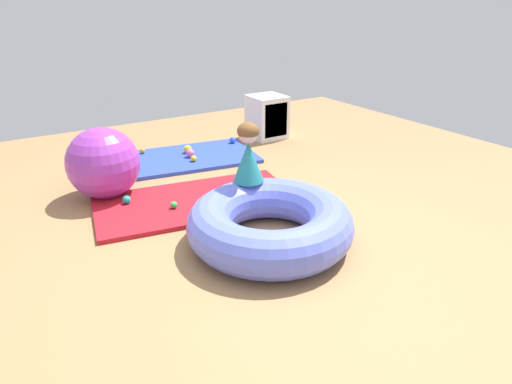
% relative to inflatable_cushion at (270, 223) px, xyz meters
% --- Properties ---
extents(ground_plane, '(8.00, 8.00, 0.00)m').
position_rel_inflatable_cushion_xyz_m(ground_plane, '(-0.13, 0.04, -0.17)').
color(ground_plane, '#9E7549').
extents(gym_mat_center_rear, '(1.66, 1.15, 0.04)m').
position_rel_inflatable_cushion_xyz_m(gym_mat_center_rear, '(0.25, 2.11, -0.15)').
color(gym_mat_center_rear, '#2D47B7').
rests_on(gym_mat_center_rear, ground).
extents(gym_mat_near_right, '(1.92, 1.21, 0.04)m').
position_rel_inflatable_cushion_xyz_m(gym_mat_near_right, '(-0.18, 0.96, -0.15)').
color(gym_mat_near_right, '#B21923').
rests_on(gym_mat_near_right, ground).
extents(inflatable_cushion, '(1.27, 1.27, 0.34)m').
position_rel_inflatable_cushion_xyz_m(inflatable_cushion, '(0.00, 0.00, 0.00)').
color(inflatable_cushion, '#6070E5').
rests_on(inflatable_cushion, ground).
extents(child_in_teal, '(0.32, 0.32, 0.50)m').
position_rel_inflatable_cushion_xyz_m(child_in_teal, '(0.09, 0.46, 0.41)').
color(child_in_teal, teal).
rests_on(child_in_teal, inflatable_cushion).
extents(play_ball_yellow, '(0.07, 0.07, 0.07)m').
position_rel_inflatable_cushion_xyz_m(play_ball_yellow, '(0.23, 1.91, -0.10)').
color(play_ball_yellow, yellow).
rests_on(play_ball_yellow, gym_mat_center_rear).
extents(play_ball_pink, '(0.10, 0.10, 0.10)m').
position_rel_inflatable_cushion_xyz_m(play_ball_pink, '(0.26, 2.07, -0.08)').
color(play_ball_pink, pink).
rests_on(play_ball_pink, gym_mat_center_rear).
extents(play_ball_orange, '(0.06, 0.06, 0.06)m').
position_rel_inflatable_cushion_xyz_m(play_ball_orange, '(-0.16, 2.49, -0.10)').
color(play_ball_orange, orange).
rests_on(play_ball_orange, gym_mat_center_rear).
extents(play_ball_blue, '(0.08, 0.08, 0.08)m').
position_rel_inflatable_cushion_xyz_m(play_ball_blue, '(0.94, 2.28, -0.09)').
color(play_ball_blue, blue).
rests_on(play_ball_blue, gym_mat_center_rear).
extents(play_ball_red, '(0.06, 0.06, 0.06)m').
position_rel_inflatable_cushion_xyz_m(play_ball_red, '(0.25, 0.70, -0.10)').
color(play_ball_red, red).
rests_on(play_ball_red, gym_mat_near_right).
extents(play_ball_green, '(0.06, 0.06, 0.06)m').
position_rel_inflatable_cushion_xyz_m(play_ball_green, '(-0.42, 0.89, -0.10)').
color(play_ball_green, green).
rests_on(play_ball_green, gym_mat_near_right).
extents(play_ball_teal, '(0.07, 0.07, 0.07)m').
position_rel_inflatable_cushion_xyz_m(play_ball_teal, '(-0.74, 1.21, -0.10)').
color(play_ball_teal, teal).
rests_on(play_ball_teal, gym_mat_near_right).
extents(play_ball_yellow_second, '(0.09, 0.09, 0.09)m').
position_rel_inflatable_cushion_xyz_m(play_ball_yellow_second, '(0.30, 2.22, -0.09)').
color(play_ball_yellow_second, yellow).
rests_on(play_ball_yellow_second, gym_mat_center_rear).
extents(exercise_ball_large, '(0.67, 0.67, 0.67)m').
position_rel_inflatable_cushion_xyz_m(exercise_ball_large, '(-0.83, 1.55, 0.16)').
color(exercise_ball_large, purple).
rests_on(exercise_ball_large, ground).
extents(storage_cube, '(0.44, 0.44, 0.56)m').
position_rel_inflatable_cushion_xyz_m(storage_cube, '(1.53, 2.35, 0.11)').
color(storage_cube, white).
rests_on(storage_cube, ground).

